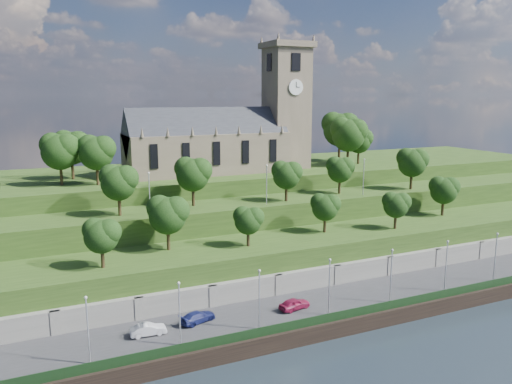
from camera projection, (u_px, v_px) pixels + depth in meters
name	position (u px, v px, depth m)	size (l,w,h in m)	color
ground	(351.00, 334.00, 64.58)	(320.00, 320.00, 0.00)	black
promenade	(327.00, 309.00, 69.77)	(160.00, 12.00, 2.00)	#2D2D30
quay_wall	(352.00, 326.00, 64.33)	(160.00, 0.50, 2.20)	black
fence	(350.00, 313.00, 64.62)	(160.00, 0.10, 1.20)	#163116
retaining_wall	(306.00, 284.00, 74.84)	(160.00, 2.10, 5.00)	slate
embankment_lower	(287.00, 263.00, 79.95)	(160.00, 12.00, 8.00)	#264015
embankment_upper	(259.00, 234.00, 89.43)	(160.00, 10.00, 12.00)	#264015
hilltop	(219.00, 203.00, 107.97)	(160.00, 32.00, 15.00)	#264015
church	(229.00, 134.00, 101.81)	(38.60, 12.35, 27.60)	brown
trees_lower	(289.00, 208.00, 78.82)	(67.88, 9.00, 8.20)	black
trees_upper	(275.00, 171.00, 87.64)	(62.55, 8.55, 8.34)	black
trees_hilltop	(254.00, 137.00, 103.20)	(69.82, 16.82, 11.60)	black
lamp_posts_promenade	(329.00, 283.00, 64.78)	(60.36, 0.36, 7.76)	#B2B2B7
lamp_posts_upper	(267.00, 181.00, 84.82)	(40.36, 0.36, 6.86)	#B2B2B7
car_left	(294.00, 304.00, 67.24)	(1.79, 4.45, 1.52)	maroon
car_middle	(148.00, 329.00, 59.98)	(1.51, 4.33, 1.43)	silver
car_right	(198.00, 317.00, 63.42)	(1.97, 4.85, 1.41)	navy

